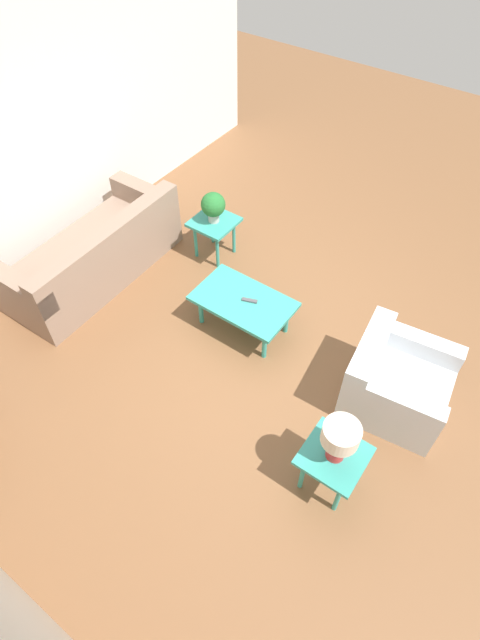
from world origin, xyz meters
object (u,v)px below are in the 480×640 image
object	(u,v)px
coffee_table	(243,303)
side_table_plant	(214,226)
armchair	(394,382)
sofa	(95,255)
table_lamp	(340,438)
potted_plant	(213,206)
side_table_lamp	(333,460)

from	to	relation	value
coffee_table	side_table_plant	size ratio (longest dim) A/B	2.02
armchair	coffee_table	distance (m)	1.67
sofa	table_lamp	xyz separation A→B (m)	(-3.45, 0.69, 0.48)
sofa	armchair	world-z (taller)	sofa
side_table_plant	table_lamp	world-z (taller)	table_lamp
sofa	armchair	distance (m)	3.55
table_lamp	potted_plant	bearing A→B (deg)	-34.90
coffee_table	side_table_plant	xyz separation A→B (m)	(0.96, -0.77, 0.06)
armchair	side_table_lamp	size ratio (longest dim) A/B	1.92
potted_plant	table_lamp	distance (m)	3.11
armchair	side_table_plant	world-z (taller)	armchair
sofa	side_table_lamp	distance (m)	3.52
sofa	potted_plant	xyz separation A→B (m)	(-0.90, -1.09, 0.43)
sofa	armchair	size ratio (longest dim) A/B	2.20
side_table_plant	potted_plant	size ratio (longest dim) A/B	1.37
side_table_lamp	side_table_plant	bearing A→B (deg)	-34.90
coffee_table	potted_plant	world-z (taller)	potted_plant
armchair	coffee_table	world-z (taller)	armchair
sofa	coffee_table	bearing A→B (deg)	98.87
sofa	potted_plant	distance (m)	1.48
side_table_plant	table_lamp	xyz separation A→B (m)	(-2.55, 1.78, 0.36)
coffee_table	side_table_plant	world-z (taller)	side_table_plant
table_lamp	coffee_table	bearing A→B (deg)	-32.55
coffee_table	potted_plant	xyz separation A→B (m)	(0.96, -0.77, 0.35)
armchair	table_lamp	bearing A→B (deg)	168.45
side_table_plant	side_table_lamp	bearing A→B (deg)	145.10
armchair	side_table_lamp	xyz separation A→B (m)	(0.08, 1.07, 0.13)
sofa	coffee_table	world-z (taller)	sofa
sofa	side_table_plant	size ratio (longest dim) A/B	4.22
side_table_plant	potted_plant	world-z (taller)	potted_plant
side_table_plant	side_table_lamp	xyz separation A→B (m)	(-2.55, 1.78, 0.00)
side_table_plant	potted_plant	xyz separation A→B (m)	(0.00, -0.00, 0.30)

